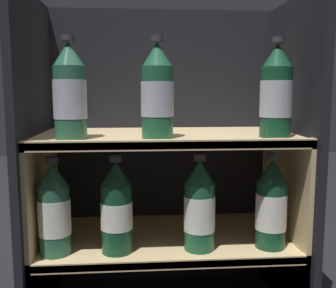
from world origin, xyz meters
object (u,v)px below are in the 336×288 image
(bottle_lower_front_1, at_px, (117,209))
(bottle_lower_front_2, at_px, (200,208))
(bottle_upper_front_2, at_px, (276,93))
(bottle_upper_front_0, at_px, (70,94))
(bottle_lower_front_3, at_px, (271,206))
(bottle_lower_front_0, at_px, (54,211))
(bottle_upper_front_1, at_px, (157,93))

(bottle_lower_front_1, height_order, bottle_lower_front_2, same)
(bottle_upper_front_2, bearing_deg, bottle_lower_front_2, 180.00)
(bottle_upper_front_0, xyz_separation_m, bottle_lower_front_3, (0.51, -0.00, -0.29))
(bottle_lower_front_0, distance_m, bottle_lower_front_2, 0.37)
(bottle_upper_front_1, distance_m, bottle_upper_front_2, 0.30)
(bottle_lower_front_3, bearing_deg, bottle_lower_front_0, 180.00)
(bottle_upper_front_0, distance_m, bottle_upper_front_2, 0.51)
(bottle_upper_front_0, bearing_deg, bottle_upper_front_2, -0.00)
(bottle_lower_front_0, bearing_deg, bottle_lower_front_1, -0.00)
(bottle_upper_front_0, bearing_deg, bottle_lower_front_3, -0.00)
(bottle_lower_front_1, bearing_deg, bottle_lower_front_3, 0.00)
(bottle_upper_front_0, distance_m, bottle_lower_front_1, 0.31)
(bottle_upper_front_1, distance_m, bottle_lower_front_3, 0.42)
(bottle_upper_front_0, bearing_deg, bottle_lower_front_1, -0.00)
(bottle_upper_front_1, bearing_deg, bottle_lower_front_0, 180.00)
(bottle_upper_front_1, height_order, bottle_upper_front_2, same)
(bottle_lower_front_2, bearing_deg, bottle_upper_front_1, 180.00)
(bottle_upper_front_0, distance_m, bottle_lower_front_3, 0.59)
(bottle_upper_front_2, bearing_deg, bottle_lower_front_1, -180.00)
(bottle_upper_front_2, bearing_deg, bottle_lower_front_3, 180.00)
(bottle_lower_front_1, distance_m, bottle_lower_front_3, 0.40)
(bottle_upper_front_1, relative_size, bottle_lower_front_3, 1.00)
(bottle_upper_front_1, xyz_separation_m, bottle_lower_front_1, (-0.11, -0.00, -0.29))
(bottle_upper_front_1, relative_size, bottle_lower_front_1, 1.00)
(bottle_lower_front_0, xyz_separation_m, bottle_lower_front_3, (0.56, -0.00, -0.00))
(bottle_upper_front_0, bearing_deg, bottle_upper_front_1, -0.00)
(bottle_upper_front_0, height_order, bottle_lower_front_1, bottle_upper_front_0)
(bottle_upper_front_2, xyz_separation_m, bottle_lower_front_2, (-0.19, 0.00, -0.29))
(bottle_lower_front_0, bearing_deg, bottle_lower_front_3, -0.00)
(bottle_lower_front_1, relative_size, bottle_lower_front_3, 1.00)
(bottle_upper_front_1, bearing_deg, bottle_lower_front_3, 0.00)
(bottle_upper_front_1, height_order, bottle_lower_front_1, bottle_upper_front_1)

